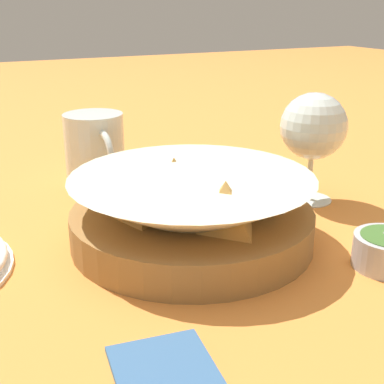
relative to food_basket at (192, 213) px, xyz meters
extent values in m
plane|color=orange|center=(0.03, -0.03, -0.03)|extent=(4.00, 4.00, 0.00)
cylinder|color=olive|center=(0.00, 0.00, -0.01)|extent=(0.27, 0.27, 0.04)
cone|color=beige|center=(0.00, 0.00, 0.01)|extent=(0.27, 0.27, 0.07)
cylinder|color=#3D842D|center=(0.00, 0.00, -0.01)|extent=(0.20, 0.20, 0.01)
pyramid|color=gold|center=(0.06, 0.01, 0.02)|extent=(0.08, 0.07, 0.06)
pyramid|color=gold|center=(0.01, 0.06, 0.02)|extent=(0.06, 0.07, 0.05)
pyramid|color=gold|center=(-0.06, 0.01, 0.02)|extent=(0.08, 0.09, 0.06)
pyramid|color=gold|center=(0.00, -0.06, 0.02)|extent=(0.08, 0.07, 0.05)
cylinder|color=silver|center=(-0.05, 0.20, -0.03)|extent=(0.06, 0.06, 0.00)
cylinder|color=silver|center=(-0.05, 0.20, 0.00)|extent=(0.01, 0.01, 0.06)
sphere|color=silver|center=(-0.05, 0.20, 0.07)|extent=(0.09, 0.09, 0.09)
sphere|color=#E5B77F|center=(-0.05, 0.20, 0.06)|extent=(0.06, 0.06, 0.06)
cylinder|color=silver|center=(-0.24, -0.04, 0.02)|extent=(0.08, 0.08, 0.10)
cylinder|color=#935119|center=(-0.24, -0.04, 0.01)|extent=(0.07, 0.07, 0.07)
torus|color=silver|center=(-0.19, -0.04, 0.02)|extent=(0.07, 0.01, 0.07)
camera|label=1|loc=(0.49, -0.24, 0.22)|focal=50.00mm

